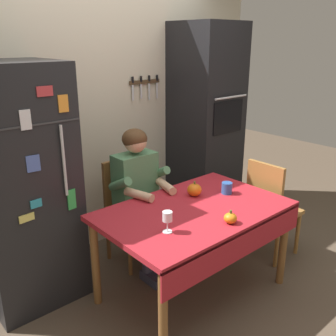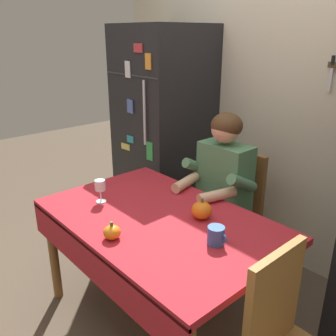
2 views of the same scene
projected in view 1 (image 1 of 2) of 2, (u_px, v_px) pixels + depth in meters
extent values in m
plane|color=brown|center=(201.00, 298.00, 2.98)|extent=(10.00, 10.00, 0.00)
cube|color=beige|center=(106.00, 110.00, 3.55)|extent=(3.70, 0.10, 2.60)
cube|color=#4C3823|center=(145.00, 82.00, 3.69)|extent=(0.36, 0.02, 0.04)
cube|color=silver|center=(133.00, 93.00, 3.63)|extent=(0.02, 0.01, 0.15)
cube|color=black|center=(133.00, 80.00, 3.58)|extent=(0.02, 0.01, 0.06)
cube|color=silver|center=(141.00, 92.00, 3.69)|extent=(0.02, 0.01, 0.14)
cube|color=black|center=(141.00, 79.00, 3.65)|extent=(0.02, 0.01, 0.06)
cube|color=silver|center=(149.00, 92.00, 3.75)|extent=(0.02, 0.01, 0.16)
cube|color=black|center=(149.00, 78.00, 3.71)|extent=(0.02, 0.01, 0.06)
cube|color=silver|center=(157.00, 91.00, 3.81)|extent=(0.02, 0.01, 0.16)
cube|color=black|center=(157.00, 78.00, 3.77)|extent=(0.02, 0.01, 0.06)
cube|color=black|center=(21.00, 187.00, 2.78)|extent=(0.68, 0.68, 1.80)
cylinder|color=silver|center=(64.00, 161.00, 2.56)|extent=(0.02, 0.02, 0.50)
cube|color=#333335|center=(31.00, 126.00, 2.37)|extent=(0.67, 0.01, 0.01)
cube|color=teal|center=(36.00, 204.00, 2.52)|extent=(0.08, 0.01, 0.06)
cube|color=#E5D666|center=(27.00, 218.00, 2.50)|extent=(0.11, 0.02, 0.05)
cube|color=green|center=(72.00, 199.00, 2.69)|extent=(0.07, 0.02, 0.15)
cube|color=silver|center=(26.00, 120.00, 2.34)|extent=(0.07, 0.01, 0.13)
cube|color=#B73338|center=(45.00, 91.00, 2.37)|extent=(0.11, 0.01, 0.06)
cube|color=#4C66B7|center=(33.00, 164.00, 2.44)|extent=(0.09, 0.02, 0.11)
cube|color=orange|center=(63.00, 104.00, 2.47)|extent=(0.07, 0.01, 0.11)
cube|color=black|center=(205.00, 127.00, 4.01)|extent=(0.60, 0.60, 2.10)
cube|color=black|center=(228.00, 117.00, 3.74)|extent=(0.42, 0.01, 0.32)
cylinder|color=silver|center=(231.00, 97.00, 3.66)|extent=(0.45, 0.02, 0.02)
cylinder|color=brown|center=(163.00, 318.00, 2.26)|extent=(0.06, 0.06, 0.70)
cylinder|color=brown|center=(95.00, 263.00, 2.82)|extent=(0.06, 0.06, 0.70)
cylinder|color=brown|center=(283.00, 245.00, 3.06)|extent=(0.06, 0.06, 0.70)
cylinder|color=brown|center=(212.00, 214.00, 3.62)|extent=(0.06, 0.06, 0.70)
cube|color=#A81E28|center=(194.00, 211.00, 2.82)|extent=(1.40, 0.90, 0.04)
cube|color=#A81E28|center=(241.00, 246.00, 2.54)|extent=(1.40, 0.01, 0.20)
cube|color=brown|center=(134.00, 217.00, 3.36)|extent=(0.40, 0.40, 0.04)
cube|color=brown|center=(121.00, 184.00, 3.41)|extent=(0.36, 0.04, 0.48)
cylinder|color=brown|center=(130.00, 253.00, 3.21)|extent=(0.04, 0.04, 0.41)
cylinder|color=brown|center=(108.00, 238.00, 3.45)|extent=(0.04, 0.04, 0.41)
cylinder|color=brown|center=(161.00, 240.00, 3.42)|extent=(0.04, 0.04, 0.41)
cylinder|color=brown|center=(138.00, 227.00, 3.66)|extent=(0.04, 0.04, 0.41)
cube|color=#38384C|center=(152.00, 278.00, 3.16)|extent=(0.10, 0.22, 0.08)
cube|color=#38384C|center=(170.00, 269.00, 3.28)|extent=(0.10, 0.22, 0.08)
cylinder|color=#38384C|center=(147.00, 255.00, 3.14)|extent=(0.09, 0.09, 0.38)
cylinder|color=#38384C|center=(166.00, 247.00, 3.26)|extent=(0.09, 0.09, 0.38)
cube|color=#38384C|center=(136.00, 219.00, 3.17)|extent=(0.12, 0.40, 0.11)
cube|color=#38384C|center=(153.00, 213.00, 3.28)|extent=(0.12, 0.40, 0.11)
cube|color=#4C7F56|center=(135.00, 181.00, 3.22)|extent=(0.36, 0.20, 0.48)
cylinder|color=#4C7F56|center=(120.00, 184.00, 3.03)|extent=(0.07, 0.26, 0.18)
cylinder|color=#4C7F56|center=(158.00, 173.00, 3.28)|extent=(0.07, 0.26, 0.18)
cylinder|color=#D8A884|center=(139.00, 195.00, 2.97)|extent=(0.13, 0.27, 0.07)
cylinder|color=#D8A884|center=(166.00, 186.00, 3.14)|extent=(0.13, 0.27, 0.07)
sphere|color=#D8A884|center=(135.00, 141.00, 3.09)|extent=(0.19, 0.19, 0.19)
ellipsoid|color=#472D19|center=(135.00, 139.00, 3.09)|extent=(0.21, 0.21, 0.17)
cube|color=#9E6B33|center=(274.00, 211.00, 3.48)|extent=(0.40, 0.40, 0.04)
cube|color=#9E6B33|center=(264.00, 190.00, 3.28)|extent=(0.04, 0.36, 0.48)
cylinder|color=#9E6B33|center=(297.00, 234.00, 3.54)|extent=(0.04, 0.04, 0.41)
cylinder|color=#9E6B33|center=(277.00, 246.00, 3.33)|extent=(0.04, 0.04, 0.41)
cylinder|color=#9E6B33|center=(267.00, 221.00, 3.78)|extent=(0.04, 0.04, 0.41)
cylinder|color=#9E6B33|center=(246.00, 232.00, 3.57)|extent=(0.04, 0.04, 0.41)
cylinder|color=#2D569E|center=(227.00, 188.00, 3.07)|extent=(0.09, 0.09, 0.09)
torus|color=#2D569E|center=(231.00, 186.00, 3.10)|extent=(0.05, 0.01, 0.05)
cylinder|color=white|center=(167.00, 232.00, 2.47)|extent=(0.06, 0.06, 0.01)
cylinder|color=white|center=(167.00, 226.00, 2.45)|extent=(0.01, 0.01, 0.08)
cylinder|color=white|center=(167.00, 216.00, 2.43)|extent=(0.07, 0.07, 0.06)
ellipsoid|color=orange|center=(230.00, 218.00, 2.58)|extent=(0.09, 0.09, 0.07)
cylinder|color=#4C6023|center=(231.00, 212.00, 2.56)|extent=(0.02, 0.02, 0.02)
ellipsoid|color=orange|center=(194.00, 190.00, 3.02)|extent=(0.12, 0.12, 0.10)
cylinder|color=#4C6023|center=(195.00, 183.00, 3.00)|extent=(0.02, 0.02, 0.02)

